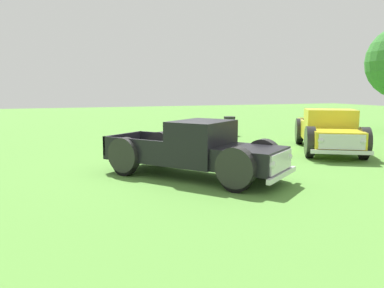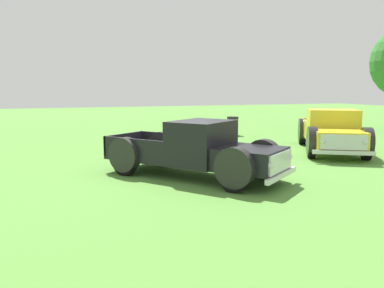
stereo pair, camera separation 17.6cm
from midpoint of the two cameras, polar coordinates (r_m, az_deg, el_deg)
name	(u,v)px [view 1 (the left image)]	position (r m, az deg, el deg)	size (l,w,h in m)	color
ground_plane	(182,170)	(11.66, -1.87, -3.80)	(80.00, 80.00, 0.00)	#548C38
pickup_truck_foreground	(204,151)	(10.51, 1.21, -1.04)	(5.08, 4.44, 1.54)	black
pickup_truck_behind_left	(330,132)	(15.66, 18.88, 1.65)	(5.46, 4.26, 1.61)	yellow
trash_can	(229,126)	(20.37, 5.16, 2.63)	(0.59, 0.59, 0.95)	#4C4C51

